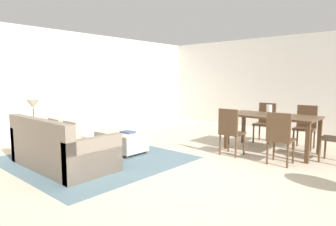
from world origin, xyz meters
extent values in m
plane|color=beige|center=(0.00, 0.00, 0.00)|extent=(10.80, 10.80, 0.00)
cube|color=silver|center=(0.00, 5.00, 1.35)|extent=(9.00, 0.12, 2.70)
cube|color=silver|center=(-4.50, 0.50, 1.35)|extent=(0.12, 11.00, 2.70)
cube|color=slate|center=(-2.06, -0.40, 0.00)|extent=(3.00, 2.80, 0.01)
cube|color=gray|center=(-2.06, -1.02, 0.21)|extent=(1.94, 0.97, 0.42)
cube|color=gray|center=(-2.06, -1.43, 0.64)|extent=(1.94, 0.16, 0.44)
cube|color=gray|center=(-2.96, -1.02, 0.31)|extent=(0.14, 0.97, 0.62)
cube|color=gray|center=(-1.16, -1.02, 0.31)|extent=(0.14, 0.97, 0.62)
cube|color=silver|center=(-2.56, -1.18, 0.59)|extent=(0.34, 0.10, 0.34)
cube|color=beige|center=(-2.06, -1.14, 0.63)|extent=(0.42, 0.14, 0.41)
cube|color=beige|center=(-1.56, -1.14, 0.63)|extent=(0.42, 0.15, 0.42)
cube|color=#B7AD9E|center=(-2.06, 0.23, 0.23)|extent=(1.04, 0.58, 0.35)
cylinder|color=#513823|center=(-2.53, 0.47, 0.03)|extent=(0.05, 0.05, 0.06)
cylinder|color=#513823|center=(-1.59, 0.47, 0.03)|extent=(0.05, 0.05, 0.06)
cylinder|color=#513823|center=(-2.53, -0.01, 0.03)|extent=(0.05, 0.05, 0.06)
cylinder|color=#513823|center=(-1.59, -0.01, 0.03)|extent=(0.05, 0.05, 0.06)
cube|color=brown|center=(-3.33, -0.95, 0.54)|extent=(0.40, 0.40, 0.03)
cylinder|color=brown|center=(-3.50, -0.78, 0.26)|extent=(0.04, 0.04, 0.53)
cylinder|color=brown|center=(-3.16, -0.78, 0.26)|extent=(0.04, 0.04, 0.53)
cylinder|color=brown|center=(-3.50, -1.12, 0.26)|extent=(0.04, 0.04, 0.53)
cylinder|color=brown|center=(-3.16, -1.12, 0.26)|extent=(0.04, 0.04, 0.53)
cylinder|color=brown|center=(-3.33, -0.95, 0.57)|extent=(0.16, 0.16, 0.02)
cylinder|color=brown|center=(-3.33, -0.95, 0.74)|extent=(0.02, 0.02, 0.32)
cone|color=beige|center=(-3.33, -0.95, 0.99)|extent=(0.26, 0.26, 0.18)
cube|color=#513823|center=(0.21, 2.29, 0.74)|extent=(1.74, 0.91, 0.04)
cube|color=#513823|center=(-0.60, 2.68, 0.36)|extent=(0.07, 0.07, 0.72)
cube|color=#513823|center=(1.01, 2.68, 0.36)|extent=(0.07, 0.07, 0.72)
cube|color=#513823|center=(-0.60, 1.90, 0.36)|extent=(0.07, 0.07, 0.72)
cube|color=#513823|center=(1.01, 1.90, 0.36)|extent=(0.07, 0.07, 0.72)
cube|color=#513823|center=(-0.27, 1.55, 0.43)|extent=(0.40, 0.40, 0.04)
cube|color=#513823|center=(-0.27, 1.37, 0.69)|extent=(0.40, 0.04, 0.47)
cylinder|color=#513823|center=(-0.44, 1.71, 0.21)|extent=(0.04, 0.04, 0.41)
cylinder|color=#513823|center=(-0.10, 1.72, 0.21)|extent=(0.04, 0.04, 0.41)
cylinder|color=#513823|center=(-0.44, 1.37, 0.21)|extent=(0.04, 0.04, 0.41)
cylinder|color=#513823|center=(-0.10, 1.38, 0.21)|extent=(0.04, 0.04, 0.41)
cube|color=#513823|center=(0.67, 1.56, 0.43)|extent=(0.42, 0.42, 0.04)
cube|color=#513823|center=(0.68, 1.38, 0.69)|extent=(0.40, 0.06, 0.47)
cylinder|color=#513823|center=(0.49, 1.72, 0.21)|extent=(0.04, 0.04, 0.41)
cylinder|color=#513823|center=(0.83, 1.74, 0.21)|extent=(0.04, 0.04, 0.41)
cylinder|color=#513823|center=(0.51, 1.38, 0.21)|extent=(0.04, 0.04, 0.41)
cylinder|color=#513823|center=(0.85, 1.40, 0.21)|extent=(0.04, 0.04, 0.41)
cube|color=#513823|center=(-0.26, 3.02, 0.43)|extent=(0.41, 0.41, 0.04)
cube|color=#513823|center=(-0.26, 3.20, 0.69)|extent=(0.40, 0.05, 0.47)
cylinder|color=#513823|center=(-0.09, 2.85, 0.21)|extent=(0.04, 0.04, 0.41)
cylinder|color=#513823|center=(-0.43, 2.85, 0.21)|extent=(0.04, 0.04, 0.41)
cylinder|color=#513823|center=(-0.09, 3.19, 0.21)|extent=(0.04, 0.04, 0.41)
cylinder|color=#513823|center=(-0.43, 3.19, 0.21)|extent=(0.04, 0.04, 0.41)
cube|color=#513823|center=(0.64, 2.99, 0.43)|extent=(0.43, 0.43, 0.04)
cube|color=#513823|center=(0.63, 3.17, 0.69)|extent=(0.40, 0.07, 0.47)
cylinder|color=#513823|center=(0.82, 2.84, 0.21)|extent=(0.04, 0.04, 0.41)
cylinder|color=#513823|center=(0.48, 2.81, 0.21)|extent=(0.04, 0.04, 0.41)
cylinder|color=#513823|center=(0.80, 3.18, 0.21)|extent=(0.04, 0.04, 0.41)
cylinder|color=#513823|center=(0.46, 3.15, 0.21)|extent=(0.04, 0.04, 0.41)
cube|color=#513823|center=(1.34, 2.26, 0.43)|extent=(0.42, 0.42, 0.04)
cylinder|color=#513823|center=(1.16, 2.10, 0.21)|extent=(0.04, 0.04, 0.41)
cylinder|color=#513823|center=(1.18, 2.44, 0.21)|extent=(0.04, 0.04, 0.41)
cylinder|color=silver|center=(0.16, 2.25, 0.86)|extent=(0.11, 0.11, 0.21)
cube|color=#3F4C72|center=(-1.92, 0.29, 0.42)|extent=(0.27, 0.22, 0.03)
camera|label=1|loc=(2.45, -3.43, 1.49)|focal=30.72mm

